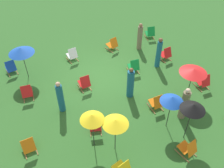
{
  "coord_description": "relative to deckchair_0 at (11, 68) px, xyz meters",
  "views": [
    {
      "loc": [
        3.55,
        9.58,
        8.63
      ],
      "look_at": [
        0.0,
        1.2,
        0.5
      ],
      "focal_mm": 40.05,
      "sensor_mm": 36.0,
      "label": 1
    }
  ],
  "objects": [
    {
      "name": "umbrella_1",
      "position": [
        -6.11,
        7.22,
        1.48
      ],
      "size": [
        0.96,
        0.96,
        1.99
      ],
      "color": "black",
      "rests_on": "ground"
    },
    {
      "name": "person_2",
      "position": [
        -1.83,
        3.71,
        0.43
      ],
      "size": [
        0.41,
        0.41,
        1.69
      ],
      "rotation": [
        0.0,
        0.0,
        1.05
      ],
      "color": "#195972",
      "rests_on": "ground"
    },
    {
      "name": "deckchair_0",
      "position": [
        0.0,
        0.0,
        0.0
      ],
      "size": [
        0.59,
        0.83,
        0.83
      ],
      "rotation": [
        0.0,
        0.0,
        0.16
      ],
      "color": "olive",
      "rests_on": "ground"
    },
    {
      "name": "umbrella_2",
      "position": [
        -3.24,
        6.6,
        1.29
      ],
      "size": [
        0.99,
        0.99,
        1.78
      ],
      "color": "black",
      "rests_on": "ground"
    },
    {
      "name": "deckchair_3",
      "position": [
        -3.25,
        2.73,
        0.0
      ],
      "size": [
        0.54,
        0.8,
        0.83
      ],
      "rotation": [
        0.0,
        0.0,
        0.09
      ],
      "color": "olive",
      "rests_on": "ground"
    },
    {
      "name": "person_1",
      "position": [
        -7.57,
        2.54,
        0.51
      ],
      "size": [
        0.3,
        0.3,
        1.81
      ],
      "rotation": [
        0.0,
        0.0,
        4.64
      ],
      "color": "#195972",
      "rests_on": "ground"
    },
    {
      "name": "umbrella_3",
      "position": [
        -2.52,
        6.11,
        1.35
      ],
      "size": [
        0.92,
        0.92,
        1.86
      ],
      "color": "black",
      "rests_on": "ground"
    },
    {
      "name": "ground_plane",
      "position": [
        -4.43,
        2.28,
        -0.37
      ],
      "size": [
        40.0,
        40.0,
        0.0
      ],
      "primitive_type": "plane",
      "color": "#2D6026"
    },
    {
      "name": "deckchair_4",
      "position": [
        -5.87,
        5.32,
        0.0
      ],
      "size": [
        0.49,
        0.77,
        0.83
      ],
      "rotation": [
        0.0,
        0.0,
        0.02
      ],
      "color": "olive",
      "rests_on": "ground"
    },
    {
      "name": "person_4",
      "position": [
        -7.47,
        0.56,
        0.43
      ],
      "size": [
        0.38,
        0.38,
        1.69
      ],
      "rotation": [
        0.0,
        0.0,
        5.92
      ],
      "color": "#72664C",
      "rests_on": "ground"
    },
    {
      "name": "deckchair_9",
      "position": [
        -3.36,
        0.15,
        0.0
      ],
      "size": [
        0.59,
        0.83,
        0.83
      ],
      "rotation": [
        0.0,
        0.0,
        0.17
      ],
      "color": "olive",
      "rests_on": "ground"
    },
    {
      "name": "deckchair_7",
      "position": [
        -5.91,
        0.05,
        0.0
      ],
      "size": [
        0.68,
        0.87,
        0.83
      ],
      "rotation": [
        0.0,
        0.0,
        0.3
      ],
      "color": "olive",
      "rests_on": "ground"
    },
    {
      "name": "deckchair_12",
      "position": [
        -8.33,
        2.18,
        0.0
      ],
      "size": [
        0.58,
        0.82,
        0.83
      ],
      "rotation": [
        0.0,
        0.0,
        0.14
      ],
      "color": "olive",
      "rests_on": "ground"
    },
    {
      "name": "deckchair_1",
      "position": [
        -6.12,
        2.49,
        0.0
      ],
      "size": [
        0.52,
        0.79,
        0.83
      ],
      "rotation": [
        0.0,
        0.0,
        -0.06
      ],
      "color": "olive",
      "rests_on": "ground"
    },
    {
      "name": "umbrella_5",
      "position": [
        -0.75,
        0.67,
        1.32
      ],
      "size": [
        1.27,
        1.27,
        1.84
      ],
      "color": "black",
      "rests_on": "ground"
    },
    {
      "name": "deckchair_10",
      "position": [
        -0.5,
        2.3,
        0.0
      ],
      "size": [
        0.53,
        0.8,
        0.83
      ],
      "rotation": [
        0.0,
        0.0,
        -0.08
      ],
      "color": "olive",
      "rests_on": "ground"
    },
    {
      "name": "person_3",
      "position": [
        -5.13,
        4.07,
        0.42
      ],
      "size": [
        0.47,
        0.47,
        1.69
      ],
      "rotation": [
        0.0,
        0.0,
        5.63
      ],
      "color": "#195972",
      "rests_on": "ground"
    },
    {
      "name": "umbrella_0",
      "position": [
        -7.63,
        5.26,
        1.27
      ],
      "size": [
        1.26,
        1.26,
        1.74
      ],
      "color": "black",
      "rests_on": "ground"
    },
    {
      "name": "deckchair_13",
      "position": [
        -0.08,
        5.39,
        0.0
      ],
      "size": [
        0.53,
        0.8,
        0.83
      ],
      "rotation": [
        0.0,
        0.0,
        0.08
      ],
      "color": "olive",
      "rests_on": "ground"
    },
    {
      "name": "person_0",
      "position": [
        -6.67,
        6.21,
        0.43
      ],
      "size": [
        0.47,
        0.47,
        1.7
      ],
      "rotation": [
        0.0,
        0.0,
        2.45
      ],
      "color": "#72664C",
      "rests_on": "ground"
    },
    {
      "name": "deckchair_6",
      "position": [
        -5.73,
        7.93,
        0.0
      ],
      "size": [
        0.64,
        0.85,
        0.83
      ],
      "rotation": [
        0.0,
        0.0,
        0.24
      ],
      "color": "olive",
      "rests_on": "ground"
    },
    {
      "name": "deckchair_15",
      "position": [
        -8.69,
        -0.26,
        0.0
      ],
      "size": [
        0.6,
        0.83,
        0.83
      ],
      "rotation": [
        0.0,
        0.0,
        -0.17
      ],
      "color": "olive",
      "rests_on": "ground"
    },
    {
      "name": "umbrella_4",
      "position": [
        -5.76,
        6.4,
        1.26
      ],
      "size": [
        0.95,
        0.95,
        1.76
      ],
      "color": "black",
      "rests_on": "ground"
    },
    {
      "name": "deckchair_14",
      "position": [
        -2.83,
        5.44,
        0.0
      ],
      "size": [
        0.66,
        0.86,
        0.83
      ],
      "rotation": [
        0.0,
        0.0,
        -0.28
      ],
      "color": "olive",
      "rests_on": "ground"
    },
    {
      "name": "deckchair_8",
      "position": [
        -8.77,
        4.98,
        0.0
      ],
      "size": [
        0.49,
        0.77,
        0.83
      ],
      "rotation": [
        0.0,
        0.0,
        -0.02
      ],
      "color": "olive",
      "rests_on": "ground"
    }
  ]
}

